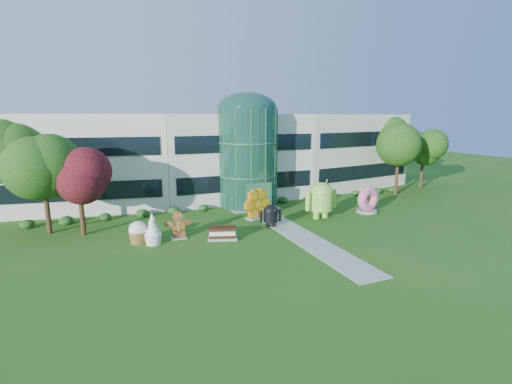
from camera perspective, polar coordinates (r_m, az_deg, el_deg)
name	(u,v)px	position (r m, az deg, el deg)	size (l,w,h in m)	color
ground	(305,239)	(28.47, 7.59, -7.15)	(140.00, 140.00, 0.00)	#215114
building	(229,155)	(43.68, -4.20, 5.72)	(46.00, 15.00, 9.30)	beige
atrium	(247,158)	(38.04, -1.33, 5.26)	(6.00, 6.00, 9.80)	#194738
walkway	(293,231)	(30.12, 5.67, -6.01)	(2.40, 20.00, 0.04)	#9E9E93
tree_red	(80,197)	(31.38, -25.40, -0.75)	(4.00, 4.00, 6.00)	#3F0C14
trees_backdrop	(244,164)	(39.05, -1.86, 4.39)	(52.00, 8.00, 8.40)	#1C4711
android_green	(321,197)	(33.86, 9.99, -0.80)	(3.41, 2.27, 3.86)	#87CD41
android_black	(271,214)	(30.85, 2.25, -3.42)	(1.96, 1.31, 2.22)	black
donut	(367,199)	(37.02, 16.74, -1.09)	(2.47, 1.19, 2.57)	#DE5480
gingerbread	(178,225)	(28.61, -11.87, -4.96)	(2.32, 0.89, 2.14)	brown
ice_cream_sandwich	(223,233)	(28.09, -5.16, -6.31)	(2.17, 1.08, 0.97)	black
honeycomb	(257,205)	(33.46, 0.16, -2.04)	(3.07, 1.10, 2.42)	yellow
froyo	(153,229)	(27.80, -15.60, -5.48)	(1.33, 1.33, 2.28)	white
cupcake	(138,232)	(28.40, -17.69, -5.89)	(1.39, 1.39, 1.67)	white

